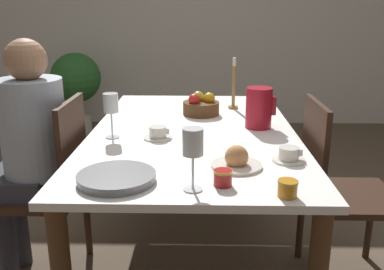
{
  "coord_description": "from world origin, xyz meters",
  "views": [
    {
      "loc": [
        0.04,
        -2.06,
        1.33
      ],
      "look_at": [
        0.0,
        -0.25,
        0.78
      ],
      "focal_mm": 40.0,
      "sensor_mm": 36.0,
      "label": 1
    }
  ],
  "objects_px": {
    "chair_opposite": "(337,188)",
    "teacup_near_person": "(289,155)",
    "teacup_across": "(158,133)",
    "fruit_bowl": "(201,106)",
    "bread_plate": "(236,160)",
    "potted_plant": "(76,82)",
    "person_seated": "(28,142)",
    "jam_jar_red": "(288,188)",
    "red_pitcher": "(259,108)",
    "candlestick_tall": "(234,89)",
    "serving_tray": "(117,178)",
    "wine_glass_juice": "(193,145)",
    "wine_glass_water": "(111,105)",
    "jam_jar_amber": "(223,177)",
    "chair_person_side": "(50,185)"
  },
  "relations": [
    {
      "from": "red_pitcher",
      "to": "serving_tray",
      "type": "distance_m",
      "value": 0.93
    },
    {
      "from": "person_seated",
      "to": "candlestick_tall",
      "type": "bearing_deg",
      "value": -57.85
    },
    {
      "from": "red_pitcher",
      "to": "jam_jar_amber",
      "type": "height_order",
      "value": "red_pitcher"
    },
    {
      "from": "teacup_across",
      "to": "teacup_near_person",
      "type": "bearing_deg",
      "value": -27.63
    },
    {
      "from": "person_seated",
      "to": "wine_glass_juice",
      "type": "bearing_deg",
      "value": -125.72
    },
    {
      "from": "jam_jar_amber",
      "to": "teacup_across",
      "type": "bearing_deg",
      "value": 117.2
    },
    {
      "from": "teacup_across",
      "to": "fruit_bowl",
      "type": "bearing_deg",
      "value": 66.77
    },
    {
      "from": "serving_tray",
      "to": "bread_plate",
      "type": "distance_m",
      "value": 0.46
    },
    {
      "from": "candlestick_tall",
      "to": "potted_plant",
      "type": "bearing_deg",
      "value": 128.64
    },
    {
      "from": "red_pitcher",
      "to": "potted_plant",
      "type": "height_order",
      "value": "red_pitcher"
    },
    {
      "from": "chair_person_side",
      "to": "person_seated",
      "type": "distance_m",
      "value": 0.24
    },
    {
      "from": "wine_glass_water",
      "to": "bread_plate",
      "type": "xyz_separation_m",
      "value": [
        0.56,
        -0.37,
        -0.13
      ]
    },
    {
      "from": "wine_glass_juice",
      "to": "fruit_bowl",
      "type": "bearing_deg",
      "value": 88.69
    },
    {
      "from": "jam_jar_amber",
      "to": "fruit_bowl",
      "type": "relative_size",
      "value": 0.33
    },
    {
      "from": "red_pitcher",
      "to": "bread_plate",
      "type": "xyz_separation_m",
      "value": [
        -0.15,
        -0.57,
        -0.08
      ]
    },
    {
      "from": "chair_opposite",
      "to": "jam_jar_amber",
      "type": "bearing_deg",
      "value": -47.73
    },
    {
      "from": "chair_person_side",
      "to": "bread_plate",
      "type": "height_order",
      "value": "chair_person_side"
    },
    {
      "from": "wine_glass_juice",
      "to": "serving_tray",
      "type": "bearing_deg",
      "value": 166.46
    },
    {
      "from": "chair_opposite",
      "to": "teacup_near_person",
      "type": "relative_size",
      "value": 6.64
    },
    {
      "from": "red_pitcher",
      "to": "potted_plant",
      "type": "bearing_deg",
      "value": 124.83
    },
    {
      "from": "wine_glass_water",
      "to": "teacup_across",
      "type": "xyz_separation_m",
      "value": [
        0.22,
        -0.01,
        -0.13
      ]
    },
    {
      "from": "wine_glass_water",
      "to": "potted_plant",
      "type": "bearing_deg",
      "value": 109.78
    },
    {
      "from": "serving_tray",
      "to": "candlestick_tall",
      "type": "relative_size",
      "value": 0.92
    },
    {
      "from": "fruit_bowl",
      "to": "candlestick_tall",
      "type": "relative_size",
      "value": 0.68
    },
    {
      "from": "person_seated",
      "to": "jam_jar_red",
      "type": "distance_m",
      "value": 1.27
    },
    {
      "from": "person_seated",
      "to": "bread_plate",
      "type": "height_order",
      "value": "person_seated"
    },
    {
      "from": "wine_glass_juice",
      "to": "red_pitcher",
      "type": "bearing_deg",
      "value": 67.96
    },
    {
      "from": "teacup_across",
      "to": "fruit_bowl",
      "type": "distance_m",
      "value": 0.51
    },
    {
      "from": "chair_opposite",
      "to": "teacup_across",
      "type": "height_order",
      "value": "chair_opposite"
    },
    {
      "from": "red_pitcher",
      "to": "candlestick_tall",
      "type": "bearing_deg",
      "value": 103.05
    },
    {
      "from": "wine_glass_juice",
      "to": "teacup_across",
      "type": "height_order",
      "value": "wine_glass_juice"
    },
    {
      "from": "wine_glass_juice",
      "to": "teacup_across",
      "type": "xyz_separation_m",
      "value": [
        -0.18,
        0.58,
        -0.13
      ]
    },
    {
      "from": "chair_person_side",
      "to": "chair_opposite",
      "type": "height_order",
      "value": "same"
    },
    {
      "from": "candlestick_tall",
      "to": "chair_opposite",
      "type": "bearing_deg",
      "value": -54.49
    },
    {
      "from": "chair_opposite",
      "to": "person_seated",
      "type": "distance_m",
      "value": 1.49
    },
    {
      "from": "jam_jar_red",
      "to": "candlestick_tall",
      "type": "bearing_deg",
      "value": 94.14
    },
    {
      "from": "potted_plant",
      "to": "red_pitcher",
      "type": "bearing_deg",
      "value": -55.17
    },
    {
      "from": "serving_tray",
      "to": "candlestick_tall",
      "type": "xyz_separation_m",
      "value": [
        0.49,
        1.14,
        0.1
      ]
    },
    {
      "from": "teacup_near_person",
      "to": "potted_plant",
      "type": "xyz_separation_m",
      "value": [
        -1.68,
        2.81,
        -0.19
      ]
    },
    {
      "from": "red_pitcher",
      "to": "serving_tray",
      "type": "xyz_separation_m",
      "value": [
        -0.59,
        -0.72,
        -0.09
      ]
    },
    {
      "from": "wine_glass_juice",
      "to": "teacup_near_person",
      "type": "relative_size",
      "value": 1.58
    },
    {
      "from": "red_pitcher",
      "to": "wine_glass_water",
      "type": "height_order",
      "value": "wine_glass_water"
    },
    {
      "from": "chair_opposite",
      "to": "serving_tray",
      "type": "bearing_deg",
      "value": -62.4
    },
    {
      "from": "wine_glass_juice",
      "to": "potted_plant",
      "type": "xyz_separation_m",
      "value": [
        -1.3,
        3.1,
        -0.33
      ]
    },
    {
      "from": "jam_jar_red",
      "to": "potted_plant",
      "type": "xyz_separation_m",
      "value": [
        -1.61,
        3.15,
        -0.2
      ]
    },
    {
      "from": "red_pitcher",
      "to": "serving_tray",
      "type": "bearing_deg",
      "value": -129.4
    },
    {
      "from": "chair_person_side",
      "to": "wine_glass_juice",
      "type": "relative_size",
      "value": 4.2
    },
    {
      "from": "bread_plate",
      "to": "teacup_near_person",
      "type": "bearing_deg",
      "value": 18.86
    },
    {
      "from": "teacup_near_person",
      "to": "candlestick_tall",
      "type": "distance_m",
      "value": 0.93
    },
    {
      "from": "bread_plate",
      "to": "potted_plant",
      "type": "height_order",
      "value": "potted_plant"
    }
  ]
}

